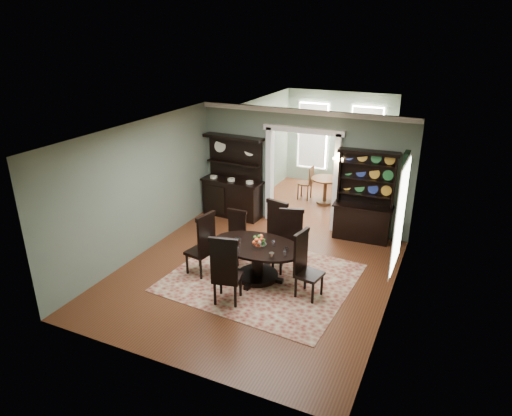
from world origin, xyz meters
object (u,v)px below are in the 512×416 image
(parlor_table, at_px, (325,187))
(welsh_dresser, at_px, (363,208))
(sideboard, at_px, (233,189))
(dining_table, at_px, (258,255))

(parlor_table, bearing_deg, welsh_dresser, -51.72)
(sideboard, xyz_separation_m, welsh_dresser, (3.52, 0.02, 0.03))
(sideboard, height_order, parlor_table, sideboard)
(dining_table, distance_m, sideboard, 3.44)
(sideboard, relative_size, welsh_dresser, 1.00)
(welsh_dresser, distance_m, parlor_table, 2.45)
(dining_table, height_order, parlor_table, parlor_table)
(dining_table, height_order, welsh_dresser, welsh_dresser)
(parlor_table, bearing_deg, dining_table, -90.20)
(dining_table, distance_m, parlor_table, 4.71)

